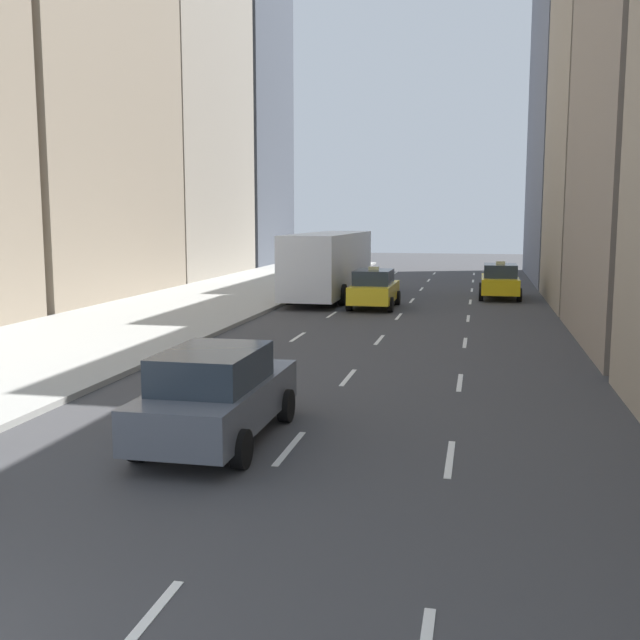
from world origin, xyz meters
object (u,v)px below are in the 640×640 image
at_px(taxi_lead, 500,281).
at_px(taxi_second, 374,289).
at_px(sedan_black_near, 217,394).
at_px(city_bus, 329,262).

bearing_deg(taxi_lead, taxi_second, -136.59).
xyz_separation_m(sedan_black_near, city_bus, (-2.81, 24.36, 0.91)).
height_order(taxi_lead, city_bus, city_bus).
distance_m(taxi_second, sedan_black_near, 20.50).
bearing_deg(taxi_lead, city_bus, -170.30).
relative_size(taxi_lead, taxi_second, 1.00).
xyz_separation_m(taxi_second, city_bus, (-2.81, 3.86, 0.91)).
distance_m(taxi_lead, city_bus, 8.58).
bearing_deg(taxi_lead, sedan_black_near, -102.25).
height_order(taxi_second, city_bus, city_bus).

